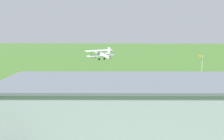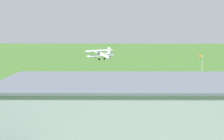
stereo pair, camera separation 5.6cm
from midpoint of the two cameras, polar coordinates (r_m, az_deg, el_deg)
The scene contains 8 objects.
ground_plane at distance 76.79m, azimuth 5.05°, elevation -1.52°, with size 400.00×400.00×0.00m, color #3D6628.
hangar at distance 35.95m, azimuth 6.31°, elevation -7.77°, with size 38.93×15.63×7.06m.
biplane at distance 73.97m, azimuth -2.33°, elevation 3.60°, with size 8.51×8.34×3.97m.
car_red at distance 51.12m, azimuth -16.74°, elevation -6.21°, with size 2.09×4.54×1.60m.
car_grey at distance 54.23m, azimuth -23.13°, elevation -5.71°, with size 2.32×4.74×1.57m.
person_walking_on_apron at distance 56.11m, azimuth -14.83°, elevation -4.84°, with size 0.51×0.51×1.61m.
person_watching_takeoff at distance 55.16m, azimuth -10.87°, elevation -4.89°, with size 0.53×0.53×1.68m.
windsock at distance 76.71m, azimuth 19.31°, elevation 2.63°, with size 1.26×1.42×7.01m.
Camera 1 is at (4.80, 75.39, 13.80)m, focal length 40.54 mm.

